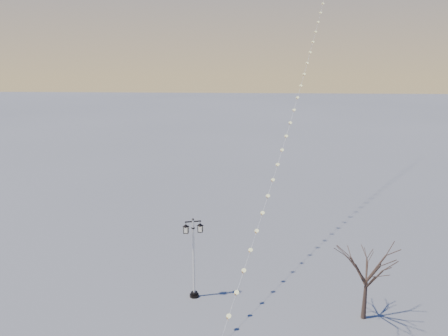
{
  "coord_description": "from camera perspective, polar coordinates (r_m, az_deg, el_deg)",
  "views": [
    {
      "loc": [
        0.99,
        -21.73,
        14.63
      ],
      "look_at": [
        -0.58,
        5.96,
        7.63
      ],
      "focal_mm": 36.79,
      "sensor_mm": 36.0,
      "label": 1
    }
  ],
  "objects": [
    {
      "name": "ground",
      "position": [
        26.21,
        0.56,
        -19.76
      ],
      "size": [
        300.0,
        300.0,
        0.0
      ],
      "primitive_type": "plane",
      "color": "slate",
      "rests_on": "ground"
    },
    {
      "name": "street_lamp",
      "position": [
        28.16,
        -3.8,
        -10.63
      ],
      "size": [
        1.27,
        0.66,
        5.12
      ],
      "rotation": [
        0.0,
        0.0,
        0.26
      ],
      "color": "black",
      "rests_on": "ground"
    },
    {
      "name": "bare_tree",
      "position": [
        27.05,
        17.38,
        -11.82
      ],
      "size": [
        2.67,
        2.67,
        4.43
      ],
      "rotation": [
        0.0,
        0.0,
        -0.4
      ],
      "color": "#392A21",
      "rests_on": "ground"
    },
    {
      "name": "kite_train",
      "position": [
        41.57,
        10.03,
        13.66
      ],
      "size": [
        12.73,
        41.93,
        29.07
      ],
      "rotation": [
        0.0,
        0.0,
        0.31
      ],
      "color": "#35211D",
      "rests_on": "ground"
    }
  ]
}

